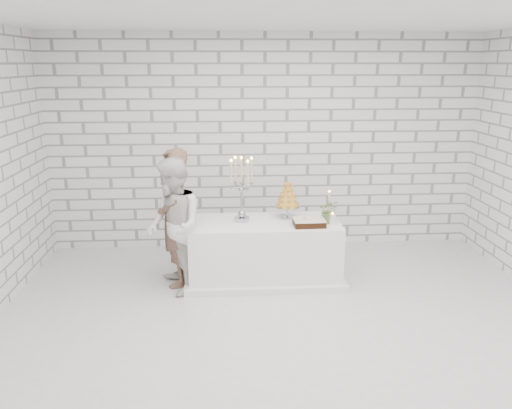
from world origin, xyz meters
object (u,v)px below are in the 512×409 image
cake_table (264,251)px  croquembouche (288,199)px  bride (174,227)px  groom (175,218)px  candelabra (242,189)px

cake_table → croquembouche: 0.69m
croquembouche → bride: bearing=-163.8°
groom → croquembouche: (1.36, 0.17, 0.16)m
cake_table → candelabra: (-0.27, 0.04, 0.77)m
bride → candelabra: 0.91m
croquembouche → groom: bearing=-172.8°
groom → candelabra: groom is taller
groom → croquembouche: size_ratio=3.48×
cake_table → groom: bearing=-178.3°
candelabra → croquembouche: size_ratio=1.67×
groom → candelabra: 0.86m
candelabra → croquembouche: candelabra is taller
cake_table → croquembouche: croquembouche is taller
groom → candelabra: size_ratio=2.09×
cake_table → groom: (-1.07, -0.03, 0.45)m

